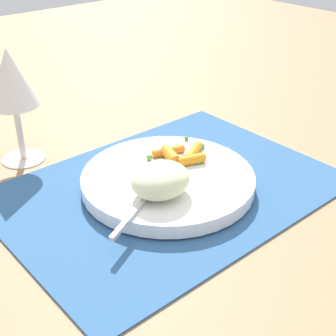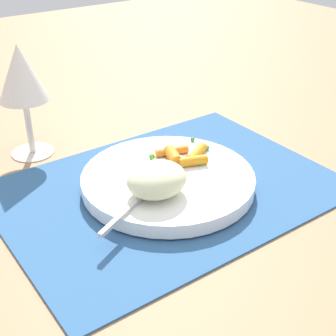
{
  "view_description": "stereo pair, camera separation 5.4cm",
  "coord_description": "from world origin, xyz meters",
  "px_view_note": "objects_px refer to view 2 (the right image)",
  "views": [
    {
      "loc": [
        -0.38,
        -0.44,
        0.37
      ],
      "look_at": [
        0.0,
        0.0,
        0.04
      ],
      "focal_mm": 51.94,
      "sensor_mm": 36.0,
      "label": 1
    },
    {
      "loc": [
        -0.34,
        -0.48,
        0.37
      ],
      "look_at": [
        0.0,
        0.0,
        0.04
      ],
      "focal_mm": 51.94,
      "sensor_mm": 36.0,
      "label": 2
    }
  ],
  "objects_px": {
    "plate": "(168,180)",
    "rice_mound": "(157,180)",
    "carrot_portion": "(183,155)",
    "wine_glass": "(21,76)",
    "fork": "(155,184)"
  },
  "relations": [
    {
      "from": "rice_mound",
      "to": "carrot_portion",
      "type": "distance_m",
      "value": 0.1
    },
    {
      "from": "plate",
      "to": "wine_glass",
      "type": "xyz_separation_m",
      "value": [
        -0.11,
        0.22,
        0.11
      ]
    },
    {
      "from": "carrot_portion",
      "to": "rice_mound",
      "type": "bearing_deg",
      "value": -146.79
    },
    {
      "from": "carrot_portion",
      "to": "wine_glass",
      "type": "bearing_deg",
      "value": 128.54
    },
    {
      "from": "plate",
      "to": "carrot_portion",
      "type": "distance_m",
      "value": 0.05
    },
    {
      "from": "plate",
      "to": "fork",
      "type": "relative_size",
      "value": 1.25
    },
    {
      "from": "rice_mound",
      "to": "wine_glass",
      "type": "bearing_deg",
      "value": 106.16
    },
    {
      "from": "carrot_portion",
      "to": "plate",
      "type": "bearing_deg",
      "value": -152.5
    },
    {
      "from": "plate",
      "to": "rice_mound",
      "type": "bearing_deg",
      "value": -141.58
    },
    {
      "from": "rice_mound",
      "to": "carrot_portion",
      "type": "height_order",
      "value": "rice_mound"
    },
    {
      "from": "wine_glass",
      "to": "rice_mound",
      "type": "bearing_deg",
      "value": -73.84
    },
    {
      "from": "plate",
      "to": "carrot_portion",
      "type": "height_order",
      "value": "carrot_portion"
    },
    {
      "from": "plate",
      "to": "wine_glass",
      "type": "relative_size",
      "value": 1.37
    },
    {
      "from": "carrot_portion",
      "to": "wine_glass",
      "type": "relative_size",
      "value": 0.42
    },
    {
      "from": "rice_mound",
      "to": "carrot_portion",
      "type": "xyz_separation_m",
      "value": [
        0.08,
        0.05,
        -0.01
      ]
    }
  ]
}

